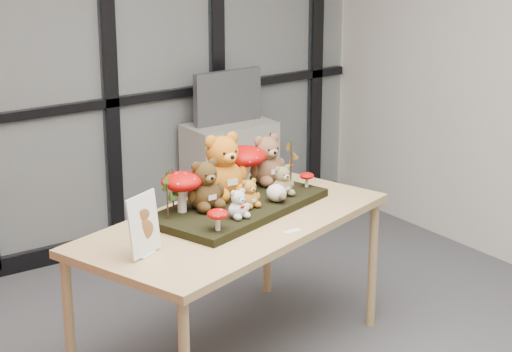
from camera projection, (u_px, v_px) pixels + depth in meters
room_shell at (272, 78)px, 3.85m from camera, size 5.00×5.00×5.00m
glass_partition at (44, 55)px, 5.86m from camera, size 4.90×0.06×2.78m
display_table at (233, 231)px, 4.79m from camera, size 1.88×1.32×0.80m
diorama_tray at (238, 207)px, 4.89m from camera, size 1.08×0.76×0.04m
bear_pooh_yellow at (222, 162)px, 4.93m from camera, size 0.36×0.34×0.39m
bear_brown_medium at (204, 182)px, 4.77m from camera, size 0.27×0.25×0.29m
bear_tan_back at (266, 156)px, 5.18m from camera, size 0.29×0.27×0.31m
bear_small_yellow at (249, 192)px, 4.81m from camera, size 0.16×0.15×0.17m
bear_white_bow at (238, 202)px, 4.65m from camera, size 0.15×0.15×0.16m
bear_beige_small at (282, 179)px, 4.98m from camera, size 0.17×0.16×0.18m
plush_cream_hedgehog at (276, 192)px, 4.90m from camera, size 0.10×0.09×0.10m
mushroom_back_left at (182, 190)px, 4.72m from camera, size 0.21×0.21×0.23m
mushroom_back_right at (245, 165)px, 5.09m from camera, size 0.24×0.24×0.26m
mushroom_front_left at (218, 219)px, 4.49m from camera, size 0.11×0.11×0.12m
mushroom_front_right at (307, 179)px, 5.13m from camera, size 0.08×0.08×0.09m
sprig_green_far_left at (167, 196)px, 4.62m from camera, size 0.05×0.05×0.25m
sprig_green_mid_left at (173, 190)px, 4.73m from camera, size 0.05×0.05×0.23m
sprig_dry_far_right at (270, 156)px, 5.23m from camera, size 0.05×0.05×0.28m
sprig_dry_mid_right at (291, 162)px, 5.18m from camera, size 0.05×0.05×0.24m
sprig_green_centre at (201, 182)px, 4.91m from camera, size 0.05×0.05×0.20m
sign_holder at (144, 228)px, 4.27m from camera, size 0.21×0.12×0.30m
label_card at (292, 231)px, 4.61m from camera, size 0.10×0.03×0.00m
cabinet at (230, 179)px, 6.67m from camera, size 0.63×0.36×0.83m
monitor at (228, 97)px, 6.50m from camera, size 0.53×0.06×0.37m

